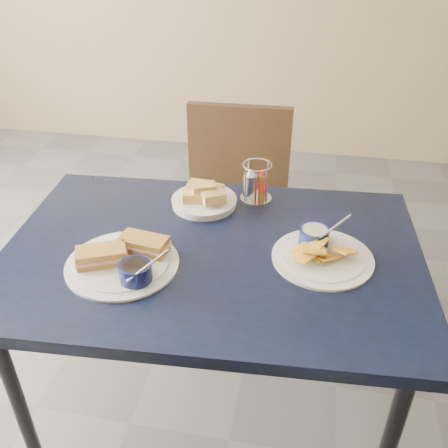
% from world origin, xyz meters
% --- Properties ---
extents(ground, '(6.00, 6.00, 0.00)m').
position_xyz_m(ground, '(0.00, 0.00, 0.00)').
color(ground, '#525157').
rests_on(ground, ground).
extents(dining_table, '(1.29, 0.90, 0.75)m').
position_xyz_m(dining_table, '(-0.08, 0.12, 0.69)').
color(dining_table, black).
rests_on(dining_table, ground).
extents(chair_far, '(0.45, 0.43, 0.93)m').
position_xyz_m(chair_far, '(-0.11, 0.78, 0.53)').
color(chair_far, black).
rests_on(chair_far, ground).
extents(sandwich_plate, '(0.33, 0.32, 0.12)m').
position_xyz_m(sandwich_plate, '(-0.30, -0.00, 0.77)').
color(sandwich_plate, white).
rests_on(sandwich_plate, dining_table).
extents(plantain_plate, '(0.29, 0.29, 0.12)m').
position_xyz_m(plantain_plate, '(0.24, 0.15, 0.77)').
color(plantain_plate, white).
rests_on(plantain_plate, dining_table).
extents(bread_basket, '(0.22, 0.22, 0.08)m').
position_xyz_m(bread_basket, '(-0.16, 0.37, 0.78)').
color(bread_basket, white).
rests_on(bread_basket, dining_table).
extents(condiment_caddy, '(0.11, 0.11, 0.14)m').
position_xyz_m(condiment_caddy, '(0.01, 0.45, 0.81)').
color(condiment_caddy, silver).
rests_on(condiment_caddy, dining_table).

